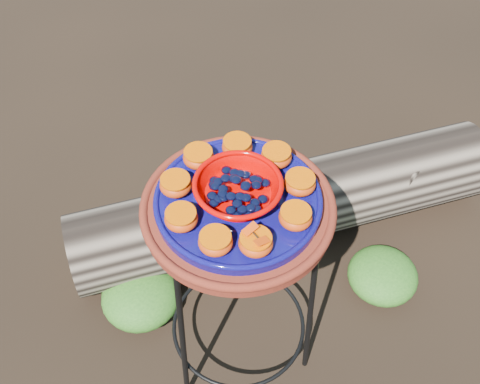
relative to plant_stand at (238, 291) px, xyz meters
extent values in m
plane|color=black|center=(0.00, 0.00, -0.35)|extent=(60.00, 60.00, 0.00)
cylinder|color=#501512|center=(0.00, 0.00, 0.37)|extent=(0.45, 0.45, 0.04)
cylinder|color=#030036|center=(0.00, 0.00, 0.40)|extent=(0.39, 0.39, 0.03)
ellipsoid|color=#A93300|center=(0.00, -0.14, 0.43)|extent=(0.07, 0.07, 0.04)
ellipsoid|color=#A93300|center=(0.11, -0.10, 0.43)|extent=(0.07, 0.07, 0.04)
ellipsoid|color=#A93300|center=(0.14, -0.01, 0.43)|extent=(0.07, 0.07, 0.04)
ellipsoid|color=#A93300|center=(0.12, 0.09, 0.43)|extent=(0.07, 0.07, 0.04)
ellipsoid|color=#A93300|center=(0.03, 0.14, 0.43)|extent=(0.07, 0.07, 0.04)
ellipsoid|color=#A93300|center=(-0.07, 0.13, 0.43)|extent=(0.07, 0.07, 0.04)
ellipsoid|color=#A93300|center=(-0.13, 0.06, 0.43)|extent=(0.07, 0.07, 0.04)
ellipsoid|color=#A93300|center=(-0.14, -0.04, 0.43)|extent=(0.07, 0.07, 0.04)
ellipsoid|color=#A93300|center=(-0.08, -0.12, 0.43)|extent=(0.07, 0.07, 0.04)
ellipsoid|color=#204F16|center=(-0.28, 0.23, -0.28)|extent=(0.26, 0.26, 0.13)
ellipsoid|color=#204F16|center=(0.54, 0.11, -0.29)|extent=(0.24, 0.24, 0.12)
ellipsoid|color=#204F16|center=(-0.08, 0.58, -0.28)|extent=(0.29, 0.29, 0.14)
camera|label=1|loc=(-0.21, -0.85, 1.48)|focal=45.00mm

